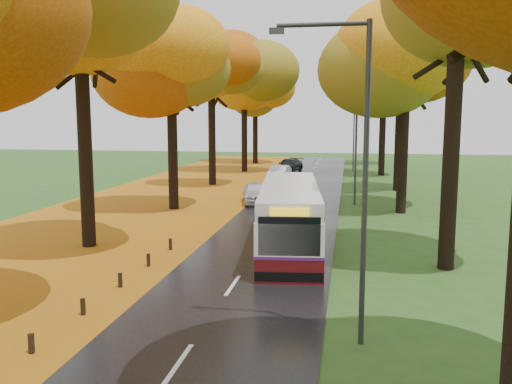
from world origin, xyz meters
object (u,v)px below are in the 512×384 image
(streetlamp_near, at_px, (355,159))
(streetlamp_far, at_px, (352,126))
(car_silver, at_px, (279,173))
(car_dark, at_px, (289,165))
(bus, at_px, (290,215))
(car_white, at_px, (256,192))
(streetlamp_mid, at_px, (352,132))

(streetlamp_near, bearing_deg, streetlamp_far, 90.00)
(streetlamp_near, height_order, car_silver, streetlamp_near)
(car_silver, distance_m, car_dark, 8.36)
(streetlamp_near, distance_m, car_silver, 34.45)
(bus, xyz_separation_m, car_silver, (-3.58, 24.06, -0.77))
(streetlamp_near, xyz_separation_m, car_white, (-6.19, 21.48, -3.98))
(bus, height_order, car_silver, bus)
(streetlamp_mid, bearing_deg, car_dark, 107.46)
(streetlamp_far, bearing_deg, car_silver, -120.99)
(bus, relative_size, car_dark, 2.35)
(bus, bearing_deg, streetlamp_mid, 71.86)
(car_white, bearing_deg, car_dark, 77.18)
(car_silver, relative_size, car_dark, 0.91)
(streetlamp_near, relative_size, car_silver, 1.92)
(streetlamp_far, height_order, car_silver, streetlamp_far)
(streetlamp_mid, relative_size, car_silver, 1.92)
(car_white, height_order, car_silver, car_white)
(streetlamp_near, distance_m, streetlamp_mid, 22.00)
(streetlamp_near, height_order, streetlamp_mid, same)
(car_silver, bearing_deg, car_white, -85.12)
(streetlamp_near, bearing_deg, car_silver, 100.46)
(streetlamp_mid, relative_size, streetlamp_far, 1.00)
(streetlamp_mid, distance_m, bus, 13.09)
(streetlamp_near, relative_size, streetlamp_far, 1.00)
(streetlamp_near, bearing_deg, bus, 105.37)
(streetlamp_mid, relative_size, car_dark, 1.75)
(car_silver, bearing_deg, car_dark, 95.30)
(car_white, xyz_separation_m, car_dark, (-0.10, 20.53, -0.03))
(car_dark, bearing_deg, streetlamp_far, 33.47)
(bus, xyz_separation_m, car_white, (-3.56, 11.89, -0.76))
(bus, bearing_deg, car_dark, 90.29)
(streetlamp_mid, xyz_separation_m, bus, (-2.64, -12.41, -3.22))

